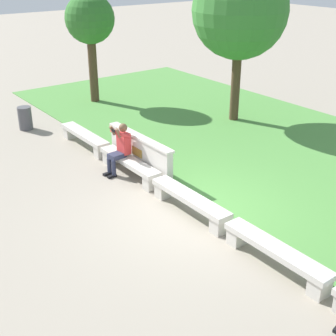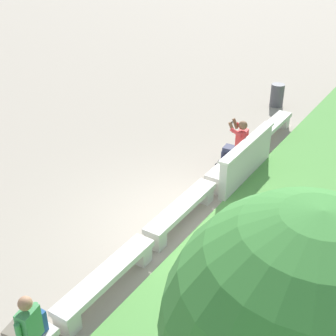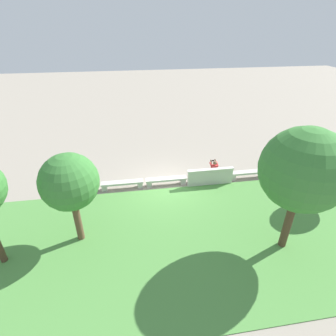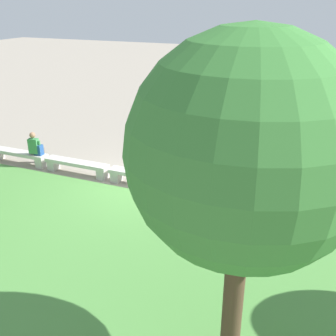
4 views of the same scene
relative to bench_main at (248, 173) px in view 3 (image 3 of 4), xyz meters
name	(u,v)px [view 3 (image 3 of 4)]	position (x,y,z in m)	size (l,w,h in m)	color
ground_plane	(166,185)	(4.91, 0.00, -0.31)	(80.00, 80.00, 0.00)	gray
grass_strip	(182,240)	(4.91, 4.38, -0.29)	(24.12, 8.00, 0.03)	#518E42
bench_main	(248,173)	(0.00, 0.00, 0.00)	(2.30, 0.40, 0.45)	beige
bench_near	(208,177)	(2.45, 0.00, 0.00)	(2.30, 0.40, 0.45)	beige
bench_mid	(166,180)	(4.91, 0.00, 0.00)	(2.30, 0.40, 0.45)	beige
bench_far	(122,184)	(7.36, 0.00, 0.00)	(2.30, 0.40, 0.45)	beige
bench_end	(76,188)	(9.82, 0.00, 0.00)	(2.30, 0.40, 0.45)	beige
backrest_wall_with_plaque	(210,177)	(2.45, 0.34, 0.21)	(2.64, 0.24, 1.01)	beige
person_photographer	(213,169)	(2.16, -0.08, 0.43)	(0.50, 0.75, 1.32)	black
person_distant	(90,180)	(9.05, -0.07, 0.36)	(0.47, 0.71, 1.26)	black
backpack	(93,181)	(8.90, -0.02, 0.32)	(0.28, 0.24, 0.43)	#234C8C
tree_behind_wall	(303,170)	(0.84, 5.29, 3.30)	(3.07, 3.07, 5.16)	#4C3826
tree_far_back	(70,182)	(9.13, 3.59, 2.54)	(2.24, 2.24, 3.99)	brown
trash_bin	(282,163)	(-2.56, -0.81, 0.07)	(0.44, 0.44, 0.75)	#4C4C51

